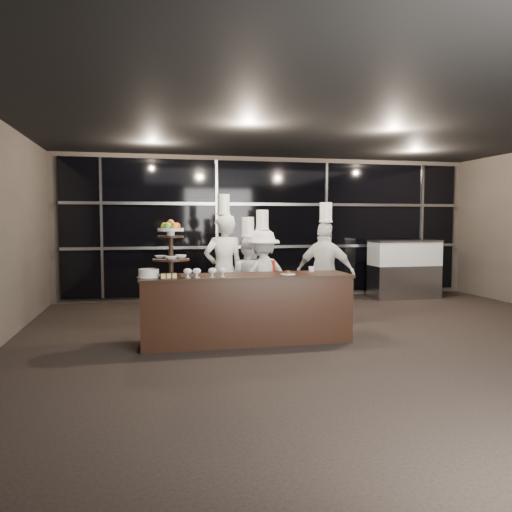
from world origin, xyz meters
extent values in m
plane|color=black|center=(0.00, 0.00, 0.00)|extent=(10.00, 10.00, 0.00)
plane|color=black|center=(0.00, 0.00, 3.00)|extent=(10.00, 10.00, 0.00)
plane|color=#473F38|center=(0.00, 5.00, 1.50)|extent=(9.00, 0.00, 9.00)
cube|color=black|center=(0.00, 4.94, 1.50)|extent=(8.60, 0.04, 2.80)
cube|color=#A5A5AA|center=(0.00, 4.89, 1.10)|extent=(8.60, 0.06, 0.06)
cube|color=#A5A5AA|center=(0.00, 4.89, 2.00)|extent=(8.60, 0.06, 0.06)
cube|color=#A5A5AA|center=(-3.50, 4.91, 1.50)|extent=(0.05, 0.05, 2.80)
cube|color=#A5A5AA|center=(-1.20, 4.91, 1.50)|extent=(0.05, 0.05, 2.80)
cube|color=#A5A5AA|center=(1.20, 4.91, 1.50)|extent=(0.05, 0.05, 2.80)
cube|color=#A5A5AA|center=(3.50, 4.91, 1.50)|extent=(0.05, 0.05, 2.80)
cube|color=black|center=(-1.31, 1.17, 0.45)|extent=(2.80, 0.70, 0.90)
cube|color=black|center=(-1.31, 1.17, 0.91)|extent=(2.84, 0.74, 0.03)
cylinder|color=black|center=(-2.31, 1.17, 0.94)|extent=(0.24, 0.24, 0.03)
cylinder|color=black|center=(-2.31, 1.17, 1.27)|extent=(0.06, 0.06, 0.70)
cylinder|color=black|center=(-2.31, 1.17, 1.14)|extent=(0.48, 0.48, 0.02)
cylinder|color=black|center=(-2.31, 1.17, 1.44)|extent=(0.34, 0.34, 0.02)
cylinder|color=white|center=(-2.31, 1.17, 1.48)|extent=(0.10, 0.10, 0.06)
cylinder|color=white|center=(-2.31, 1.17, 1.53)|extent=(0.34, 0.34, 0.04)
sphere|color=#ED5014|center=(-2.23, 1.17, 1.58)|extent=(0.09, 0.09, 0.09)
sphere|color=#5AB02D|center=(-2.27, 1.23, 1.58)|extent=(0.09, 0.09, 0.09)
sphere|color=orange|center=(-2.35, 1.23, 1.58)|extent=(0.09, 0.09, 0.09)
sphere|color=yellow|center=(-2.39, 1.17, 1.58)|extent=(0.09, 0.09, 0.09)
sphere|color=#64C332|center=(-2.35, 1.10, 1.58)|extent=(0.09, 0.09, 0.09)
sphere|color=orange|center=(-2.27, 1.10, 1.58)|extent=(0.09, 0.09, 0.09)
sphere|color=orange|center=(-2.31, 1.17, 1.62)|extent=(0.09, 0.09, 0.09)
imported|color=white|center=(-2.44, 1.23, 1.17)|extent=(0.16, 0.16, 0.04)
imported|color=white|center=(-2.18, 1.23, 1.18)|extent=(0.15, 0.15, 0.05)
imported|color=white|center=(-2.31, 1.05, 1.17)|extent=(0.16, 0.16, 0.04)
cylinder|color=silver|center=(-2.11, 0.95, 0.93)|extent=(0.07, 0.07, 0.01)
cylinder|color=silver|center=(-2.11, 0.95, 0.96)|extent=(0.02, 0.02, 0.05)
ellipsoid|color=silver|center=(-2.11, 0.95, 1.01)|extent=(0.11, 0.11, 0.08)
ellipsoid|color=#1AC061|center=(-2.11, 0.95, 1.01)|extent=(0.08, 0.08, 0.05)
cylinder|color=silver|center=(-1.99, 0.95, 0.93)|extent=(0.07, 0.07, 0.01)
cylinder|color=silver|center=(-1.99, 0.95, 0.96)|extent=(0.02, 0.02, 0.05)
ellipsoid|color=silver|center=(-1.99, 0.95, 1.01)|extent=(0.11, 0.11, 0.08)
ellipsoid|color=#BA0308|center=(-1.99, 0.95, 1.01)|extent=(0.08, 0.08, 0.05)
cylinder|color=silver|center=(-1.79, 0.95, 0.93)|extent=(0.07, 0.07, 0.01)
cylinder|color=silver|center=(-1.79, 0.95, 0.96)|extent=(0.02, 0.02, 0.05)
ellipsoid|color=silver|center=(-1.79, 0.95, 1.01)|extent=(0.11, 0.11, 0.08)
ellipsoid|color=#FFE6BB|center=(-1.79, 0.95, 1.01)|extent=(0.08, 0.08, 0.05)
cylinder|color=silver|center=(-1.66, 0.95, 0.93)|extent=(0.07, 0.07, 0.01)
cylinder|color=silver|center=(-1.66, 0.95, 0.96)|extent=(0.02, 0.02, 0.05)
ellipsoid|color=silver|center=(-1.66, 0.95, 1.01)|extent=(0.11, 0.11, 0.08)
ellipsoid|color=#522B1A|center=(-1.66, 0.95, 1.01)|extent=(0.08, 0.08, 0.05)
cylinder|color=white|center=(-2.59, 1.12, 0.93)|extent=(0.30, 0.30, 0.01)
cylinder|color=white|center=(-2.59, 1.12, 0.98)|extent=(0.26, 0.26, 0.10)
cube|color=#F6E078|center=(-2.41, 0.97, 0.95)|extent=(0.05, 0.05, 0.05)
cube|color=#F6E078|center=(-2.34, 0.97, 0.95)|extent=(0.05, 0.05, 0.05)
cube|color=#F6E078|center=(-2.27, 0.97, 0.95)|extent=(0.05, 0.05, 0.05)
cube|color=#F6E078|center=(-2.41, 1.04, 0.95)|extent=(0.05, 0.06, 0.05)
cube|color=#F6E078|center=(-2.34, 1.04, 0.95)|extent=(0.05, 0.06, 0.05)
cube|color=#F6E078|center=(-2.27, 1.04, 0.95)|extent=(0.05, 0.06, 0.05)
cylinder|color=white|center=(-0.75, 1.07, 0.93)|extent=(0.20, 0.20, 0.01)
cylinder|color=#4C2814|center=(-0.75, 1.07, 0.95)|extent=(0.08, 0.08, 0.04)
cylinder|color=white|center=(-0.30, 1.42, 0.96)|extent=(0.08, 0.08, 0.07)
cube|color=#A5A5AA|center=(2.75, 4.30, 0.35)|extent=(1.43, 0.61, 0.70)
cube|color=silver|center=(2.75, 4.30, 0.95)|extent=(1.43, 0.61, 0.50)
cube|color=#FFC67F|center=(2.75, 4.30, 0.95)|extent=(1.33, 0.51, 0.40)
cube|color=#A5A5AA|center=(2.75, 4.30, 1.22)|extent=(1.45, 0.64, 0.04)
imported|color=silver|center=(-1.46, 2.20, 0.88)|extent=(0.71, 0.54, 1.75)
cylinder|color=white|center=(-1.46, 2.20, 1.90)|extent=(0.19, 0.19, 0.30)
cylinder|color=white|center=(-1.46, 2.20, 1.76)|extent=(0.21, 0.21, 0.03)
imported|color=silver|center=(-1.08, 2.18, 0.70)|extent=(0.85, 0.79, 1.41)
cylinder|color=white|center=(-1.08, 2.18, 1.56)|extent=(0.19, 0.19, 0.30)
cylinder|color=white|center=(-1.08, 2.18, 1.41)|extent=(0.21, 0.21, 0.03)
imported|color=silver|center=(-0.86, 2.14, 0.76)|extent=(1.08, 0.77, 1.52)
cylinder|color=white|center=(-0.86, 2.14, 1.67)|extent=(0.19, 0.19, 0.30)
cylinder|color=white|center=(-0.86, 2.14, 1.52)|extent=(0.21, 0.21, 0.03)
cube|color=#B4220D|center=(-0.86, 2.02, 0.76)|extent=(0.34, 0.03, 0.57)
imported|color=silver|center=(0.13, 2.01, 0.82)|extent=(1.00, 0.90, 1.63)
cylinder|color=white|center=(0.13, 2.01, 1.78)|extent=(0.19, 0.19, 0.30)
cylinder|color=white|center=(0.13, 2.01, 1.64)|extent=(0.21, 0.21, 0.03)
camera|label=1|loc=(-2.58, -5.41, 1.64)|focal=35.00mm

